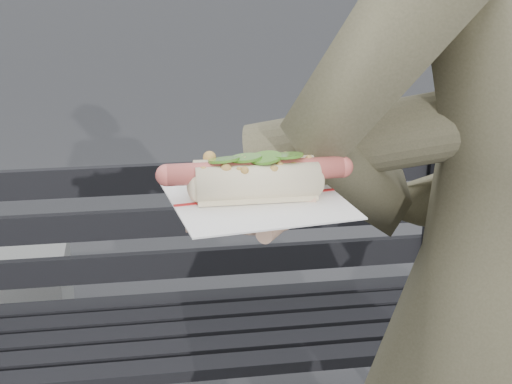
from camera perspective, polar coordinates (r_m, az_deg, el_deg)
The scene contains 2 objects.
park_bench at distance 2.16m, azimuth -3.92°, elevation -7.80°, with size 1.50×0.44×0.88m.
held_hotdog at distance 0.98m, azimuth 10.36°, elevation 3.57°, with size 0.62×0.31×0.20m.
Camera 1 is at (-0.12, -0.94, 1.50)m, focal length 55.00 mm.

